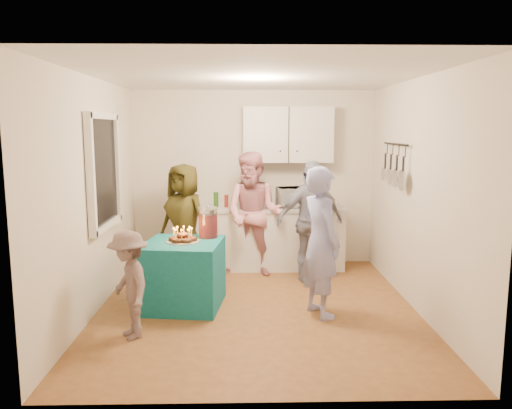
{
  "coord_description": "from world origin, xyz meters",
  "views": [
    {
      "loc": [
        -0.13,
        -5.48,
        2.04
      ],
      "look_at": [
        0.0,
        0.35,
        1.15
      ],
      "focal_mm": 35.0,
      "sensor_mm": 36.0,
      "label": 1
    }
  ],
  "objects_px": {
    "microwave": "(295,197)",
    "man_birthday": "(321,242)",
    "woman_back_right": "(310,221)",
    "child_near_left": "(129,285)",
    "woman_back_center": "(254,214)",
    "woman_back_left": "(184,221)",
    "counter": "(267,239)",
    "party_table": "(183,274)",
    "punch_jar": "(208,223)"
  },
  "relations": [
    {
      "from": "child_near_left",
      "to": "woman_back_right",
      "type": "bearing_deg",
      "value": 103.41
    },
    {
      "from": "microwave",
      "to": "punch_jar",
      "type": "xyz_separation_m",
      "value": [
        -1.17,
        -1.38,
        -0.12
      ]
    },
    {
      "from": "microwave",
      "to": "man_birthday",
      "type": "bearing_deg",
      "value": -99.64
    },
    {
      "from": "punch_jar",
      "to": "woman_back_left",
      "type": "relative_size",
      "value": 0.22
    },
    {
      "from": "counter",
      "to": "child_near_left",
      "type": "relative_size",
      "value": 2.05
    },
    {
      "from": "microwave",
      "to": "punch_jar",
      "type": "bearing_deg",
      "value": -142.56
    },
    {
      "from": "counter",
      "to": "woman_back_center",
      "type": "relative_size",
      "value": 1.27
    },
    {
      "from": "microwave",
      "to": "counter",
      "type": "bearing_deg",
      "value": 167.87
    },
    {
      "from": "counter",
      "to": "woman_back_left",
      "type": "height_order",
      "value": "woman_back_left"
    },
    {
      "from": "party_table",
      "to": "child_near_left",
      "type": "xyz_separation_m",
      "value": [
        -0.42,
        -0.87,
        0.16
      ]
    },
    {
      "from": "man_birthday",
      "to": "woman_back_center",
      "type": "relative_size",
      "value": 0.95
    },
    {
      "from": "punch_jar",
      "to": "man_birthday",
      "type": "relative_size",
      "value": 0.21
    },
    {
      "from": "woman_back_left",
      "to": "child_near_left",
      "type": "height_order",
      "value": "woman_back_left"
    },
    {
      "from": "man_birthday",
      "to": "woman_back_center",
      "type": "height_order",
      "value": "woman_back_center"
    },
    {
      "from": "party_table",
      "to": "woman_back_right",
      "type": "height_order",
      "value": "woman_back_right"
    },
    {
      "from": "party_table",
      "to": "woman_back_left",
      "type": "xyz_separation_m",
      "value": [
        -0.13,
        1.21,
        0.4
      ]
    },
    {
      "from": "counter",
      "to": "punch_jar",
      "type": "height_order",
      "value": "punch_jar"
    },
    {
      "from": "woman_back_center",
      "to": "man_birthday",
      "type": "bearing_deg",
      "value": -46.33
    },
    {
      "from": "woman_back_left",
      "to": "child_near_left",
      "type": "xyz_separation_m",
      "value": [
        -0.29,
        -2.07,
        -0.25
      ]
    },
    {
      "from": "woman_back_left",
      "to": "woman_back_right",
      "type": "bearing_deg",
      "value": 25.69
    },
    {
      "from": "man_birthday",
      "to": "woman_back_left",
      "type": "xyz_separation_m",
      "value": [
        -1.66,
        1.51,
        -0.04
      ]
    },
    {
      "from": "counter",
      "to": "woman_back_left",
      "type": "xyz_separation_m",
      "value": [
        -1.17,
        -0.4,
        0.35
      ]
    },
    {
      "from": "counter",
      "to": "man_birthday",
      "type": "relative_size",
      "value": 1.34
    },
    {
      "from": "counter",
      "to": "woman_back_center",
      "type": "xyz_separation_m",
      "value": [
        -0.21,
        -0.36,
        0.43
      ]
    },
    {
      "from": "counter",
      "to": "microwave",
      "type": "bearing_deg",
      "value": 0.0
    },
    {
      "from": "counter",
      "to": "party_table",
      "type": "distance_m",
      "value": 1.92
    },
    {
      "from": "microwave",
      "to": "woman_back_right",
      "type": "height_order",
      "value": "woman_back_right"
    },
    {
      "from": "counter",
      "to": "woman_back_left",
      "type": "distance_m",
      "value": 1.29
    },
    {
      "from": "counter",
      "to": "man_birthday",
      "type": "bearing_deg",
      "value": -75.67
    },
    {
      "from": "woman_back_center",
      "to": "counter",
      "type": "bearing_deg",
      "value": 79.17
    },
    {
      "from": "microwave",
      "to": "party_table",
      "type": "xyz_separation_m",
      "value": [
        -1.45,
        -1.61,
        -0.67
      ]
    },
    {
      "from": "microwave",
      "to": "woman_back_left",
      "type": "bearing_deg",
      "value": -177.76
    },
    {
      "from": "man_birthday",
      "to": "woman_back_left",
      "type": "distance_m",
      "value": 2.24
    },
    {
      "from": "punch_jar",
      "to": "child_near_left",
      "type": "bearing_deg",
      "value": -122.25
    },
    {
      "from": "microwave",
      "to": "woman_back_right",
      "type": "bearing_deg",
      "value": -89.56
    },
    {
      "from": "woman_back_left",
      "to": "counter",
      "type": "bearing_deg",
      "value": 52.09
    },
    {
      "from": "counter",
      "to": "child_near_left",
      "type": "bearing_deg",
      "value": -120.54
    },
    {
      "from": "microwave",
      "to": "woman_back_left",
      "type": "distance_m",
      "value": 1.65
    },
    {
      "from": "child_near_left",
      "to": "woman_back_center",
      "type": "bearing_deg",
      "value": 120.12
    },
    {
      "from": "woman_back_right",
      "to": "man_birthday",
      "type": "bearing_deg",
      "value": -111.32
    },
    {
      "from": "microwave",
      "to": "punch_jar",
      "type": "relative_size",
      "value": 1.5
    },
    {
      "from": "woman_back_left",
      "to": "woman_back_right",
      "type": "xyz_separation_m",
      "value": [
        1.71,
        -0.22,
        0.03
      ]
    },
    {
      "from": "man_birthday",
      "to": "woman_back_right",
      "type": "distance_m",
      "value": 1.29
    },
    {
      "from": "counter",
      "to": "punch_jar",
      "type": "relative_size",
      "value": 6.47
    },
    {
      "from": "party_table",
      "to": "punch_jar",
      "type": "height_order",
      "value": "punch_jar"
    },
    {
      "from": "woman_back_left",
      "to": "woman_back_right",
      "type": "distance_m",
      "value": 1.73
    },
    {
      "from": "party_table",
      "to": "child_near_left",
      "type": "bearing_deg",
      "value": -115.74
    },
    {
      "from": "punch_jar",
      "to": "woman_back_left",
      "type": "bearing_deg",
      "value": 112.48
    },
    {
      "from": "man_birthday",
      "to": "child_near_left",
      "type": "bearing_deg",
      "value": 82.6
    },
    {
      "from": "punch_jar",
      "to": "woman_back_right",
      "type": "bearing_deg",
      "value": 29.79
    }
  ]
}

